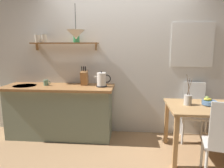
# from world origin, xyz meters

# --- Properties ---
(ground_plane) EXTENTS (14.00, 14.00, 0.00)m
(ground_plane) POSITION_xyz_m (0.00, 0.00, 0.00)
(ground_plane) COLOR #A87F56
(back_wall) EXTENTS (6.80, 0.11, 2.70)m
(back_wall) POSITION_xyz_m (0.20, 0.65, 1.35)
(back_wall) COLOR white
(back_wall) RESTS_ON ground_plane
(kitchen_counter) EXTENTS (1.83, 0.63, 0.89)m
(kitchen_counter) POSITION_xyz_m (-1.00, 0.32, 0.45)
(kitchen_counter) COLOR gray
(kitchen_counter) RESTS_ON ground_plane
(wall_shelf) EXTENTS (1.15, 0.20, 0.27)m
(wall_shelf) POSITION_xyz_m (-1.00, 0.49, 1.62)
(wall_shelf) COLOR brown
(dining_table) EXTENTS (0.96, 0.78, 0.73)m
(dining_table) POSITION_xyz_m (1.20, -0.13, 0.62)
(dining_table) COLOR tan
(dining_table) RESTS_ON ground_plane
(dining_chair_far) EXTENTS (0.47, 0.50, 0.95)m
(dining_chair_far) POSITION_xyz_m (1.25, 0.42, 0.51)
(dining_chair_far) COLOR silver
(dining_chair_far) RESTS_ON ground_plane
(fruit_bowl) EXTENTS (0.20, 0.20, 0.13)m
(fruit_bowl) POSITION_xyz_m (1.28, -0.08, 0.78)
(fruit_bowl) COLOR #51759E
(fruit_bowl) RESTS_ON dining_table
(twig_vase) EXTENTS (0.11, 0.11, 0.43)m
(twig_vase) POSITION_xyz_m (1.00, -0.09, 0.81)
(twig_vase) COLOR #B7B2A8
(twig_vase) RESTS_ON dining_table
(electric_kettle) EXTENTS (0.26, 0.17, 0.25)m
(electric_kettle) POSITION_xyz_m (-0.27, 0.30, 1.01)
(electric_kettle) COLOR black
(electric_kettle) RESTS_ON kitchen_counter
(knife_block) EXTENTS (0.11, 0.17, 0.32)m
(knife_block) POSITION_xyz_m (-0.58, 0.41, 1.02)
(knife_block) COLOR #9E6B3D
(knife_block) RESTS_ON kitchen_counter
(coffee_mug_by_sink) EXTENTS (0.12, 0.08, 0.09)m
(coffee_mug_by_sink) POSITION_xyz_m (-1.22, 0.33, 0.94)
(coffee_mug_by_sink) COLOR slate
(coffee_mug_by_sink) RESTS_ON kitchen_counter
(pendant_lamp) EXTENTS (0.27, 0.27, 0.51)m
(pendant_lamp) POSITION_xyz_m (-0.64, 0.16, 1.72)
(pendant_lamp) COLOR black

